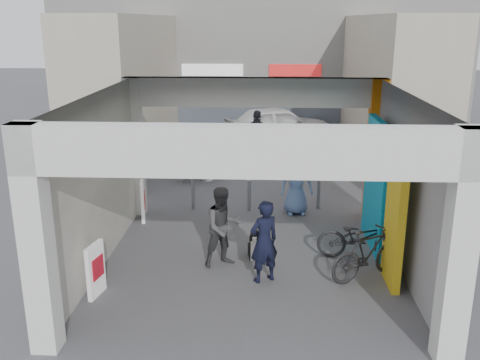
# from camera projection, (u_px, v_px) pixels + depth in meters

# --- Properties ---
(ground) EXTENTS (90.00, 90.00, 0.00)m
(ground) POSITION_uv_depth(u_px,v_px,m) (251.00, 246.00, 11.90)
(ground) COLOR #4E4E53
(ground) RESTS_ON ground
(arcade_canopy) EXTENTS (6.40, 6.45, 6.40)m
(arcade_canopy) POSITION_uv_depth(u_px,v_px,m) (278.00, 155.00, 10.43)
(arcade_canopy) COLOR silver
(arcade_canopy) RESTS_ON ground
(far_building) EXTENTS (18.00, 4.08, 8.00)m
(far_building) POSITION_uv_depth(u_px,v_px,m) (260.00, 39.00, 24.14)
(far_building) COLOR silver
(far_building) RESTS_ON ground
(plaza_bldg_left) EXTENTS (2.00, 9.00, 5.00)m
(plaza_bldg_left) POSITION_uv_depth(u_px,v_px,m) (128.00, 90.00, 18.56)
(plaza_bldg_left) COLOR #B1A993
(plaza_bldg_left) RESTS_ON ground
(plaza_bldg_right) EXTENTS (2.00, 9.00, 5.00)m
(plaza_bldg_right) POSITION_uv_depth(u_px,v_px,m) (390.00, 91.00, 18.15)
(plaza_bldg_right) COLOR #B1A993
(plaza_bldg_right) RESTS_ON ground
(bollard_left) EXTENTS (0.09, 0.09, 0.91)m
(bollard_left) POSITION_uv_depth(u_px,v_px,m) (193.00, 192.00, 14.12)
(bollard_left) COLOR gray
(bollard_left) RESTS_ON ground
(bollard_center) EXTENTS (0.09, 0.09, 0.86)m
(bollard_center) POSITION_uv_depth(u_px,v_px,m) (249.00, 195.00, 14.00)
(bollard_center) COLOR gray
(bollard_center) RESTS_ON ground
(bollard_right) EXTENTS (0.09, 0.09, 0.84)m
(bollard_right) POSITION_uv_depth(u_px,v_px,m) (319.00, 194.00, 14.15)
(bollard_right) COLOR gray
(bollard_right) RESTS_ON ground
(advert_board_near) EXTENTS (0.19, 0.56, 1.00)m
(advert_board_near) POSITION_uv_depth(u_px,v_px,m) (96.00, 270.00, 9.64)
(advert_board_near) COLOR silver
(advert_board_near) RESTS_ON ground
(advert_board_far) EXTENTS (0.20, 0.55, 1.00)m
(advert_board_far) POSITION_uv_depth(u_px,v_px,m) (143.00, 201.00, 13.29)
(advert_board_far) COLOR silver
(advert_board_far) RESTS_ON ground
(cafe_set) EXTENTS (1.41, 1.14, 0.85)m
(cafe_set) POSITION_uv_depth(u_px,v_px,m) (203.00, 169.00, 16.96)
(cafe_set) COLOR #AFAFB4
(cafe_set) RESTS_ON ground
(produce_stand) EXTENTS (1.32, 0.72, 0.87)m
(produce_stand) POSITION_uv_depth(u_px,v_px,m) (185.00, 164.00, 17.40)
(produce_stand) COLOR black
(produce_stand) RESTS_ON ground
(crate_stack) EXTENTS (0.55, 0.49, 0.56)m
(crate_stack) POSITION_uv_depth(u_px,v_px,m) (273.00, 150.00, 19.51)
(crate_stack) COLOR #185117
(crate_stack) RESTS_ON ground
(border_collie) EXTENTS (0.25, 0.49, 0.68)m
(border_collie) POSITION_uv_depth(u_px,v_px,m) (255.00, 246.00, 11.21)
(border_collie) COLOR black
(border_collie) RESTS_ON ground
(man_with_dog) EXTENTS (0.71, 0.64, 1.63)m
(man_with_dog) POSITION_uv_depth(u_px,v_px,m) (264.00, 242.00, 10.09)
(man_with_dog) COLOR black
(man_with_dog) RESTS_ON ground
(man_back_turned) EXTENTS (1.00, 0.93, 1.66)m
(man_back_turned) POSITION_uv_depth(u_px,v_px,m) (223.00, 227.00, 10.76)
(man_back_turned) COLOR #39393B
(man_back_turned) RESTS_ON ground
(man_elderly) EXTENTS (0.89, 0.63, 1.69)m
(man_elderly) POSITION_uv_depth(u_px,v_px,m) (297.00, 182.00, 13.66)
(man_elderly) COLOR #5D7BB4
(man_elderly) RESTS_ON ground
(man_crates) EXTENTS (1.19, 0.70, 1.90)m
(man_crates) POSITION_uv_depth(u_px,v_px,m) (257.00, 138.00, 18.32)
(man_crates) COLOR black
(man_crates) RESTS_ON ground
(bicycle_front) EXTENTS (1.83, 0.73, 0.95)m
(bicycle_front) POSITION_uv_depth(u_px,v_px,m) (360.00, 237.00, 11.16)
(bicycle_front) COLOR black
(bicycle_front) RESTS_ON ground
(bicycle_rear) EXTENTS (1.74, 1.28, 1.04)m
(bicycle_rear) POSITION_uv_depth(u_px,v_px,m) (368.00, 254.00, 10.27)
(bicycle_rear) COLOR black
(bicycle_rear) RESTS_ON ground
(white_van) EXTENTS (4.75, 3.29, 1.50)m
(white_van) POSITION_uv_depth(u_px,v_px,m) (278.00, 124.00, 21.81)
(white_van) COLOR white
(white_van) RESTS_ON ground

